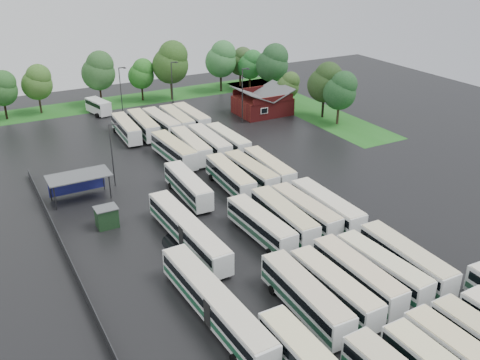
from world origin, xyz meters
TOP-DOWN VIEW (x-y plane):
  - ground at (0.00, 0.00)m, footprint 160.00×160.00m
  - brick_building at (24.00, 42.77)m, footprint 10.07×8.60m
  - wash_shed at (-17.20, 22.02)m, footprint 8.20×4.20m
  - utility_hut at (-16.20, 12.60)m, footprint 2.70×2.20m
  - grass_strip_north at (2.00, 64.80)m, footprint 80.00×10.00m
  - grass_strip_east at (34.00, 42.80)m, footprint 10.00×50.00m
  - west_fence at (-22.20, 8.00)m, footprint 0.10×50.00m
  - bus_r1c0 at (-4.57, -12.60)m, footprint 2.94×12.28m
  - bus_r1c1 at (-1.28, -12.73)m, footprint 2.64×11.65m
  - bus_r1c2 at (2.03, -12.18)m, footprint 2.54×11.82m
  - bus_r1c3 at (5.09, -12.38)m, footprint 2.97×11.61m
  - bus_r1c4 at (8.31, -12.40)m, footprint 2.81×12.10m
  - bus_r2c1 at (-1.18, 1.17)m, footprint 2.83×11.72m
  - bus_r2c2 at (2.17, 1.46)m, footprint 2.92×12.12m
  - bus_r2c3 at (5.30, 1.48)m, footprint 2.79×11.76m
  - bus_r2c4 at (8.21, 1.01)m, footprint 2.64×12.22m
  - bus_r3c0 at (-4.30, 15.13)m, footprint 2.84×11.78m
  - bus_r3c2 at (2.00, 14.93)m, footprint 3.06×11.87m
  - bus_r3c3 at (5.36, 14.99)m, footprint 2.76×11.63m
  - bus_r3c4 at (8.43, 15.00)m, footprint 2.88×11.65m
  - bus_r4c1 at (-1.03, 28.11)m, footprint 3.09×12.25m
  - bus_r4c2 at (2.05, 28.56)m, footprint 3.11×12.22m
  - bus_r4c3 at (5.27, 28.34)m, footprint 2.87×12.23m
  - bus_r4c4 at (8.53, 28.14)m, footprint 2.61×11.62m
  - bus_r5c0 at (-4.26, 42.10)m, footprint 2.98×11.62m
  - bus_r5c1 at (-1.06, 42.24)m, footprint 3.03×12.04m
  - bus_r5c2 at (2.18, 41.67)m, footprint 3.06×12.09m
  - bus_r5c3 at (5.28, 41.96)m, footprint 2.70×11.77m
  - bus_r5c4 at (8.25, 42.23)m, footprint 2.72×11.77m
  - artic_bus_west_b at (-9.20, 4.05)m, footprint 2.94×17.40m
  - artic_bus_west_c at (-12.45, -9.52)m, footprint 3.19×17.98m
  - minibus at (-4.72, 58.50)m, footprint 3.76×6.90m
  - tree_north_0 at (-21.21, 63.61)m, footprint 5.79×5.79m
  - tree_north_1 at (-14.63, 64.46)m, footprint 5.98×5.98m
  - tree_north_2 at (-2.39, 64.34)m, footprint 6.87×6.87m
  - tree_north_3 at (6.40, 63.45)m, footprint 5.49×5.49m
  - tree_north_4 at (12.23, 60.89)m, footprint 7.69×7.69m
  - tree_north_5 at (24.68, 61.88)m, footprint 6.98×6.98m
  - tree_north_6 at (30.79, 63.85)m, footprint 5.58×5.58m
  - tree_east_0 at (33.37, 30.30)m, footprint 6.11×6.11m
  - tree_east_1 at (33.45, 35.08)m, footprint 6.58×6.58m
  - tree_east_2 at (30.68, 43.57)m, footprint 4.62×4.59m
  - tree_east_3 at (32.55, 52.69)m, footprint 7.04×7.04m
  - tree_east_4 at (30.96, 59.58)m, footprint 5.61×5.61m
  - lamp_post_ne at (17.79, 39.59)m, footprint 1.61×0.31m
  - lamp_post_nw at (-11.77, 23.77)m, footprint 1.41×0.28m
  - lamp_post_back_w at (-1.04, 54.00)m, footprint 1.51×0.29m
  - lamp_post_back_e at (9.33, 53.33)m, footprint 1.53×0.30m
  - puddle_1 at (6.84, -21.69)m, footprint 3.12×3.12m
  - puddle_2 at (-9.22, 4.92)m, footprint 5.49×5.49m
  - puddle_3 at (6.75, 0.48)m, footprint 3.83×3.83m

SIDE VIEW (x-z plane):
  - ground at x=0.00m, z-range 0.00..0.00m
  - puddle_1 at x=6.84m, z-range 0.00..0.01m
  - puddle_2 at x=-9.22m, z-range 0.00..0.01m
  - puddle_3 at x=6.75m, z-range 0.00..0.01m
  - grass_strip_north at x=2.00m, z-range 0.00..0.01m
  - grass_strip_east at x=34.00m, z-range 0.00..0.01m
  - west_fence at x=-22.20m, z-range 0.00..1.20m
  - utility_hut at x=-16.20m, z-range 0.01..2.63m
  - minibus at x=-4.72m, z-range 0.16..3.01m
  - bus_r1c3 at x=5.09m, z-range 0.16..3.36m
  - bus_r5c0 at x=-4.26m, z-range 0.16..3.37m
  - bus_r3c3 at x=5.36m, z-range 0.16..3.38m
  - bus_r3c4 at x=8.43m, z-range 0.16..3.38m
  - bus_r4c4 at x=8.53m, z-range 0.16..3.39m
  - bus_r1c1 at x=-1.28m, z-range 0.16..3.39m
  - bus_r2c1 at x=-1.18m, z-range 0.16..3.40m
  - artic_bus_west_b at x=-9.20m, z-range 0.18..3.39m
  - bus_r2c3 at x=5.30m, z-range 0.16..3.42m
  - bus_r3c0 at x=-4.30m, z-range 0.16..3.42m
  - bus_r5c4 at x=8.25m, z-range 0.16..3.43m
  - bus_r5c3 at x=5.28m, z-range 0.16..3.43m
  - bus_r3c2 at x=2.00m, z-range 0.16..3.44m
  - bus_r1c2 at x=2.03m, z-range 0.16..3.45m
  - bus_r5c1 at x=-1.06m, z-range 0.17..3.49m
  - bus_r5c2 at x=2.18m, z-range 0.17..3.50m
  - artic_bus_west_c at x=-12.45m, z-range 0.18..3.50m
  - bus_r2c2 at x=2.17m, z-range 0.17..3.52m
  - bus_r1c4 at x=8.31m, z-range 0.17..3.52m
  - bus_r4c2 at x=2.05m, z-range 0.17..3.54m
  - bus_r4c1 at x=-1.03m, z-range 0.17..3.55m
  - bus_r4c3 at x=5.27m, z-range 0.17..3.56m
  - brick_building at x=24.00m, z-range -0.83..4.56m
  - bus_r1c0 at x=-4.57m, z-range 0.17..3.57m
  - bus_r2c4 at x=8.21m, z-range 0.17..3.57m
  - wash_shed at x=-17.20m, z-range 1.20..4.78m
  - tree_east_2 at x=30.68m, z-range 1.08..8.68m
  - lamp_post_nw at x=-11.77m, z-range 0.74..9.93m
  - lamp_post_back_w at x=-1.04m, z-range 0.79..10.60m
  - lamp_post_back_e at x=9.33m, z-range 0.80..10.72m
  - tree_north_3 at x=6.40m, z-range 1.30..10.40m
  - tree_north_6 at x=30.79m, z-range 1.32..10.57m
  - tree_east_4 at x=30.96m, z-range 1.33..10.62m
  - lamp_post_ne at x=17.79m, z-range 0.84..11.27m
  - tree_north_0 at x=-21.21m, z-range 1.37..10.97m
  - tree_north_1 at x=-14.63m, z-range 1.42..11.32m
  - tree_east_0 at x=33.37m, z-range 1.45..11.57m
  - tree_east_1 at x=33.45m, z-range 1.56..12.45m
  - tree_north_2 at x=-2.39m, z-range 1.63..13.01m
  - tree_north_5 at x=24.68m, z-range 1.66..13.21m
  - tree_east_3 at x=32.55m, z-range 1.67..13.34m
  - tree_north_4 at x=12.23m, z-range 1.83..14.56m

